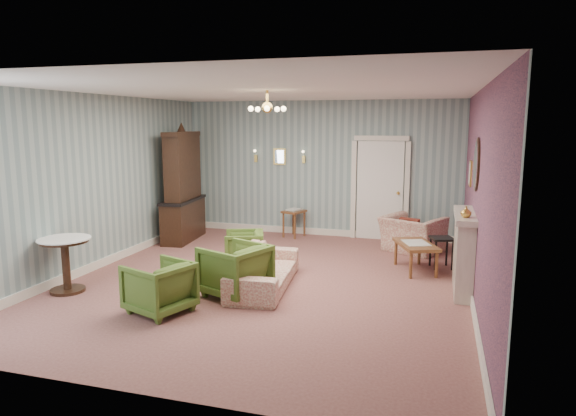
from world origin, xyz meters
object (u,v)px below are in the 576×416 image
(dresser, at_px, (182,183))
(coffee_table, at_px, (415,257))
(fireplace, at_px, (464,252))
(olive_chair_b, at_px, (235,268))
(olive_chair_c, at_px, (244,246))
(olive_chair_a, at_px, (159,285))
(pedestal_table, at_px, (66,265))
(side_table_black, at_px, (441,253))
(wingback_chair, at_px, (413,228))
(sofa_chintz, at_px, (264,263))

(dresser, xyz_separation_m, coffee_table, (4.77, -0.98, -0.95))
(fireplace, bearing_deg, olive_chair_b, -159.44)
(olive_chair_b, relative_size, coffee_table, 0.88)
(olive_chair_c, distance_m, fireplace, 3.58)
(olive_chair_b, height_order, fireplace, fireplace)
(olive_chair_a, bearing_deg, olive_chair_c, -165.73)
(dresser, relative_size, pedestal_table, 2.97)
(olive_chair_b, xyz_separation_m, dresser, (-2.38, 2.97, 0.78))
(side_table_black, bearing_deg, wingback_chair, 116.88)
(wingback_chair, xyz_separation_m, fireplace, (0.82, -2.15, 0.13))
(sofa_chintz, bearing_deg, side_table_black, -61.11)
(coffee_table, height_order, side_table_black, side_table_black)
(fireplace, bearing_deg, dresser, 161.72)
(fireplace, height_order, coffee_table, fireplace)
(olive_chair_b, distance_m, wingback_chair, 4.02)
(olive_chair_c, relative_size, sofa_chintz, 0.35)
(side_table_black, height_order, pedestal_table, pedestal_table)
(dresser, bearing_deg, side_table_black, -13.67)
(sofa_chintz, relative_size, coffee_table, 2.03)
(olive_chair_b, relative_size, fireplace, 0.59)
(olive_chair_b, bearing_deg, olive_chair_c, -141.35)
(side_table_black, bearing_deg, coffee_table, -145.32)
(side_table_black, relative_size, pedestal_table, 0.66)
(dresser, distance_m, pedestal_table, 3.59)
(olive_chair_b, xyz_separation_m, wingback_chair, (2.27, 3.31, 0.04))
(pedestal_table, bearing_deg, olive_chair_b, 12.38)
(olive_chair_c, distance_m, pedestal_table, 2.83)
(sofa_chintz, relative_size, fireplace, 1.36)
(sofa_chintz, xyz_separation_m, wingback_chair, (2.01, 2.82, 0.08))
(olive_chair_b, xyz_separation_m, coffee_table, (2.39, 1.99, -0.17))
(olive_chair_a, xyz_separation_m, fireplace, (3.79, 2.04, 0.21))
(fireplace, distance_m, pedestal_table, 5.77)
(coffee_table, distance_m, pedestal_table, 5.43)
(olive_chair_b, xyz_separation_m, sofa_chintz, (0.26, 0.49, -0.04))
(olive_chair_a, bearing_deg, pedestal_table, -81.49)
(olive_chair_b, bearing_deg, sofa_chintz, 174.01)
(olive_chair_b, height_order, side_table_black, olive_chair_b)
(sofa_chintz, bearing_deg, dresser, 40.67)
(olive_chair_b, relative_size, olive_chair_c, 1.25)
(olive_chair_c, bearing_deg, side_table_black, 82.91)
(wingback_chair, bearing_deg, fireplace, 137.88)
(olive_chair_a, relative_size, fireplace, 0.53)
(fireplace, height_order, side_table_black, fireplace)
(olive_chair_a, xyz_separation_m, olive_chair_b, (0.69, 0.88, 0.04))
(fireplace, bearing_deg, olive_chair_c, 174.24)
(dresser, distance_m, coffee_table, 4.96)
(olive_chair_c, relative_size, fireplace, 0.47)
(side_table_black, bearing_deg, olive_chair_b, -140.99)
(pedestal_table, bearing_deg, side_table_black, 28.22)
(wingback_chair, bearing_deg, dresser, 31.11)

